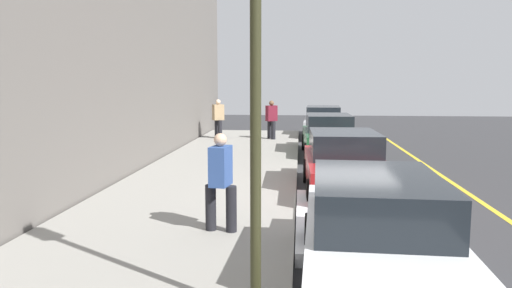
{
  "coord_description": "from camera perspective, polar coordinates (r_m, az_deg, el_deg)",
  "views": [
    {
      "loc": [
        11.33,
        -0.92,
        2.72
      ],
      "look_at": [
        0.74,
        -1.9,
        1.34
      ],
      "focal_mm": 33.74,
      "sensor_mm": 36.0,
      "label": 1
    }
  ],
  "objects": [
    {
      "name": "pedestrian_blue_coat",
      "position": [
        8.28,
        -4.21,
        -4.21
      ],
      "size": [
        0.5,
        0.56,
        1.71
      ],
      "color": "black",
      "rests_on": "sidewalk"
    },
    {
      "name": "ground_plane",
      "position": [
        11.69,
        9.73,
        -6.17
      ],
      "size": [
        56.0,
        56.0,
        0.0
      ],
      "primitive_type": "plane",
      "color": "#333335"
    },
    {
      "name": "parked_car_green",
      "position": [
        18.01,
        8.62,
        1.06
      ],
      "size": [
        4.47,
        1.99,
        1.51
      ],
      "color": "black",
      "rests_on": "ground"
    },
    {
      "name": "traffic_light_pole",
      "position": [
        5.1,
        -0.06,
        13.87
      ],
      "size": [
        0.35,
        0.26,
        4.69
      ],
      "color": "#2D2D19",
      "rests_on": "sidewalk"
    },
    {
      "name": "pedestrian_burgundy_coat",
      "position": [
        21.7,
        1.84,
        3.04
      ],
      "size": [
        0.52,
        0.55,
        1.73
      ],
      "color": "black",
      "rests_on": "sidewalk"
    },
    {
      "name": "parked_car_red",
      "position": [
        11.86,
        10.41,
        -2.26
      ],
      "size": [
        4.37,
        1.96,
        1.51
      ],
      "color": "black",
      "rests_on": "ground"
    },
    {
      "name": "pedestrian_tan_coat",
      "position": [
        22.01,
        -4.5,
        3.14
      ],
      "size": [
        0.53,
        0.57,
        1.77
      ],
      "color": "black",
      "rests_on": "sidewalk"
    },
    {
      "name": "parked_car_white",
      "position": [
        6.45,
        14.15,
        -10.55
      ],
      "size": [
        4.79,
        2.02,
        1.51
      ],
      "color": "black",
      "rests_on": "ground"
    },
    {
      "name": "lane_stripe_centre",
      "position": [
        12.36,
        24.77,
        -5.99
      ],
      "size": [
        28.0,
        0.14,
        0.01
      ],
      "primitive_type": "cube",
      "color": "gold",
      "rests_on": "ground"
    },
    {
      "name": "snow_bank_curb",
      "position": [
        9.27,
        6.54,
        -9.01
      ],
      "size": [
        4.22,
        0.56,
        0.22
      ],
      "primitive_type": "cube",
      "color": "white",
      "rests_on": "ground"
    },
    {
      "name": "sidewalk",
      "position": [
        11.88,
        -6.42,
        -5.52
      ],
      "size": [
        28.0,
        4.6,
        0.15
      ],
      "primitive_type": "cube",
      "color": "gray",
      "rests_on": "ground"
    },
    {
      "name": "parked_car_silver",
      "position": [
        23.93,
        7.96,
        2.63
      ],
      "size": [
        4.58,
        2.03,
        1.51
      ],
      "color": "black",
      "rests_on": "ground"
    }
  ]
}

